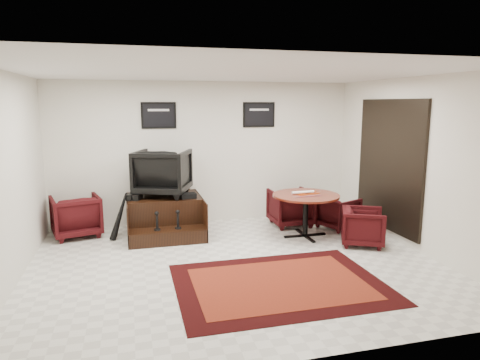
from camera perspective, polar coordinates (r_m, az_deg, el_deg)
name	(u,v)px	position (r m, az deg, el deg)	size (l,w,h in m)	color
ground	(236,265)	(6.51, -0.53, -11.22)	(6.00, 6.00, 0.00)	silver
room_shell	(261,144)	(6.32, 2.78, 4.80)	(6.02, 5.02, 2.81)	silver
area_rug	(280,284)	(5.89, 5.31, -13.61)	(2.75, 2.06, 0.01)	black
shine_podium	(165,216)	(8.03, -10.00, -4.82)	(1.34, 1.38, 0.69)	black
shine_chair	(163,170)	(8.00, -10.27, 1.30)	(0.92, 0.86, 0.95)	black
shoes_pair	(135,196)	(7.85, -13.88, -2.14)	(0.31, 0.35, 0.11)	black
polish_kit	(188,196)	(7.76, -6.92, -2.10)	(0.27, 0.19, 0.09)	black
umbrella_black	(119,216)	(7.79, -15.81, -4.63)	(0.32, 0.12, 0.87)	black
umbrella_hooked	(120,214)	(7.99, -15.68, -4.40)	(0.31, 0.12, 0.83)	black
armchair_side	(76,214)	(8.28, -21.05, -4.23)	(0.80, 0.75, 0.83)	black
meeting_table	(306,200)	(7.73, 8.78, -2.59)	(1.19, 1.19, 0.78)	#431509
table_chair_back	(291,206)	(8.48, 6.76, -3.40)	(0.76, 0.72, 0.79)	black
table_chair_window	(338,211)	(8.45, 12.89, -4.03)	(0.66, 0.62, 0.68)	black
table_chair_corner	(363,225)	(7.57, 16.09, -5.78)	(0.67, 0.63, 0.69)	black
paper_roll	(303,192)	(7.76, 8.40, -1.63)	(0.05, 0.05, 0.42)	white
table_clutter	(308,194)	(7.70, 9.12, -1.89)	(0.56, 0.39, 0.01)	#DD510C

